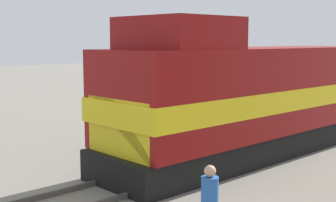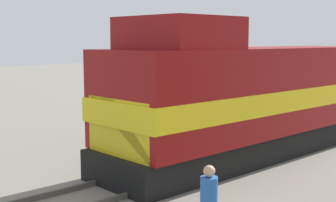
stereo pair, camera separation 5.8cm
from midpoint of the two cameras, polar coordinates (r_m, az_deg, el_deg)
ground_plane at (r=14.67m, az=2.43°, el=-8.53°), size 120.00×120.00×0.00m
rail_near at (r=15.14m, az=0.48°, el=-7.72°), size 0.08×34.72×0.15m
rail_far at (r=14.18m, az=4.52°, el=-8.81°), size 0.08×34.72×0.15m
locomotive at (r=16.57m, az=10.00°, el=0.32°), size 3.17×12.74×4.71m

